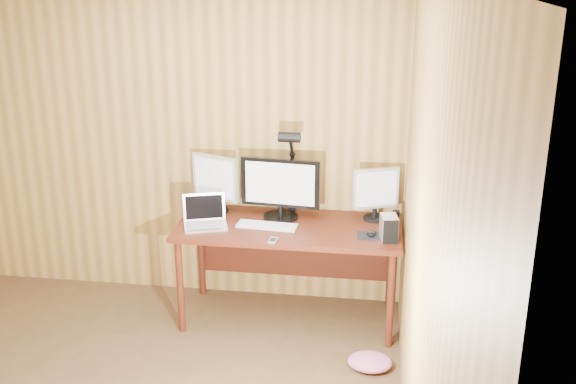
% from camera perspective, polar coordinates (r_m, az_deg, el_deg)
% --- Properties ---
extents(room_shell, '(4.00, 4.00, 4.00)m').
position_cam_1_polar(room_shell, '(3.46, -19.34, -4.16)').
color(room_shell, '#50371E').
rests_on(room_shell, ground).
extents(desk, '(1.60, 0.70, 0.75)m').
position_cam_1_polar(desk, '(4.94, 0.20, -3.84)').
color(desk, '#4B1C0F').
rests_on(desk, floor).
extents(monitor_center, '(0.58, 0.25, 0.45)m').
position_cam_1_polar(monitor_center, '(4.88, -0.64, 0.36)').
color(monitor_center, black).
rests_on(monitor_center, desk).
extents(monitor_left, '(0.37, 0.18, 0.44)m').
position_cam_1_polar(monitor_left, '(5.04, -6.17, 0.85)').
color(monitor_left, black).
rests_on(monitor_left, desk).
extents(monitor_right, '(0.33, 0.16, 0.39)m').
position_cam_1_polar(monitor_right, '(4.90, 7.42, -0.06)').
color(monitor_right, black).
rests_on(monitor_right, desk).
extents(laptop, '(0.36, 0.31, 0.22)m').
position_cam_1_polar(laptop, '(4.85, -7.04, -2.19)').
color(laptop, silver).
rests_on(laptop, desk).
extents(keyboard, '(0.44, 0.16, 0.02)m').
position_cam_1_polar(keyboard, '(4.80, -1.79, -2.85)').
color(keyboard, silver).
rests_on(keyboard, desk).
extents(mousepad, '(0.20, 0.17, 0.00)m').
position_cam_1_polar(mousepad, '(4.68, 7.05, -3.71)').
color(mousepad, black).
rests_on(mousepad, desk).
extents(mouse, '(0.07, 0.11, 0.04)m').
position_cam_1_polar(mouse, '(4.67, 7.06, -3.48)').
color(mouse, black).
rests_on(mouse, mousepad).
extents(hard_drive, '(0.13, 0.17, 0.17)m').
position_cam_1_polar(hard_drive, '(4.60, 8.54, -3.03)').
color(hard_drive, silver).
rests_on(hard_drive, desk).
extents(phone, '(0.06, 0.10, 0.01)m').
position_cam_1_polar(phone, '(4.56, -1.28, -4.11)').
color(phone, silver).
rests_on(phone, desk).
extents(speaker, '(0.05, 0.05, 0.12)m').
position_cam_1_polar(speaker, '(4.85, 9.11, -2.24)').
color(speaker, black).
rests_on(speaker, desk).
extents(desk_lamp, '(0.16, 0.23, 0.69)m').
position_cam_1_polar(desk_lamp, '(4.90, 0.23, 2.78)').
color(desk_lamp, black).
rests_on(desk_lamp, desk).
extents(fabric_pile, '(0.33, 0.28, 0.09)m').
position_cam_1_polar(fabric_pile, '(4.60, 6.95, -14.09)').
color(fabric_pile, '#C9618C').
rests_on(fabric_pile, floor).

